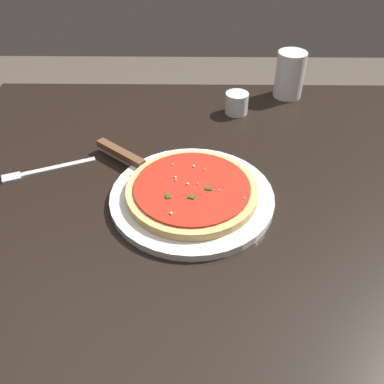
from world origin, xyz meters
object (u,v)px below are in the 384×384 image
at_px(serving_plate, 192,197).
at_px(cup_small_sauce, 237,103).
at_px(cup_tall_drink, 290,75).
at_px(fork, 44,170).
at_px(pizza, 192,190).
at_px(pizza_server, 134,161).

distance_m(serving_plate, cup_small_sauce, 0.35).
distance_m(cup_tall_drink, fork, 0.65).
bearing_deg(cup_small_sauce, fork, 31.31).
distance_m(pizza, fork, 0.32).
xyz_separation_m(pizza, pizza_server, (0.12, -0.10, -0.00)).
height_order(serving_plate, pizza_server, pizza_server).
xyz_separation_m(pizza, cup_tall_drink, (-0.24, -0.43, 0.03)).
bearing_deg(serving_plate, pizza, 50.71).
xyz_separation_m(serving_plate, cup_small_sauce, (-0.10, -0.33, 0.02)).
relative_size(pizza_server, cup_small_sauce, 3.54).
bearing_deg(pizza_server, serving_plate, 140.49).
xyz_separation_m(pizza, cup_small_sauce, (-0.10, -0.33, 0.00)).
height_order(cup_tall_drink, cup_small_sauce, cup_tall_drink).
relative_size(cup_tall_drink, fork, 0.65).
bearing_deg(cup_tall_drink, pizza, 60.20).
distance_m(serving_plate, fork, 0.31).
bearing_deg(fork, serving_plate, 164.11).
distance_m(pizza, cup_tall_drink, 0.49).
xyz_separation_m(pizza_server, cup_small_sauce, (-0.22, -0.24, 0.01)).
bearing_deg(pizza, cup_small_sauce, -107.42).
relative_size(pizza, cup_tall_drink, 2.09).
xyz_separation_m(serving_plate, cup_tall_drink, (-0.24, -0.43, 0.05)).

